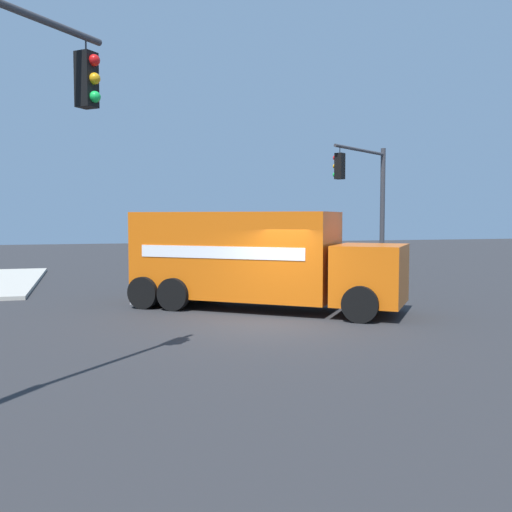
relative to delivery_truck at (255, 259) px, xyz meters
The scene contains 4 objects.
ground_plane 3.12m from the delivery_truck, behind, with size 100.00×100.00×0.00m, color #2B2B2D.
delivery_truck is the anchor object (origin of this frame).
traffic_light_primary 7.33m from the delivery_truck, 56.13° to the right, with size 2.45×3.32×5.68m.
pickup_navy 8.89m from the delivery_truck, 21.28° to the right, with size 2.41×5.27×1.38m.
Camera 1 is at (-14.52, 4.65, 2.84)m, focal length 40.87 mm.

